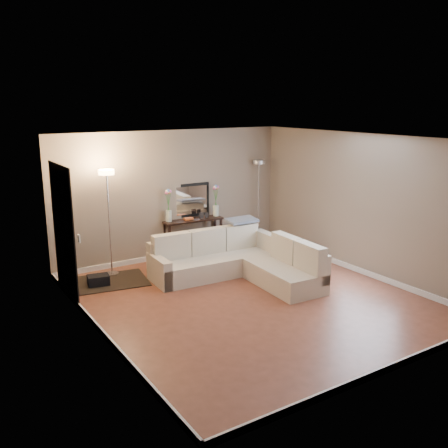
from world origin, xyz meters
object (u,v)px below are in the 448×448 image
floor_lamp_lit (108,202)px  floor_lamp_unlit (259,185)px  console_table (190,235)px  sectional_sofa (238,261)px

floor_lamp_lit → floor_lamp_unlit: bearing=3.3°
floor_lamp_unlit → console_table: bearing=178.7°
console_table → floor_lamp_unlit: bearing=-1.3°
sectional_sofa → floor_lamp_unlit: size_ratio=1.27×
floor_lamp_lit → floor_lamp_unlit: (3.51, 0.20, -0.05)m
console_table → floor_lamp_unlit: 1.95m
console_table → floor_lamp_lit: (-1.79, -0.24, 0.95)m
console_table → floor_lamp_lit: size_ratio=0.65×
sectional_sofa → floor_lamp_lit: size_ratio=1.22×
floor_lamp_lit → floor_lamp_unlit: 3.52m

